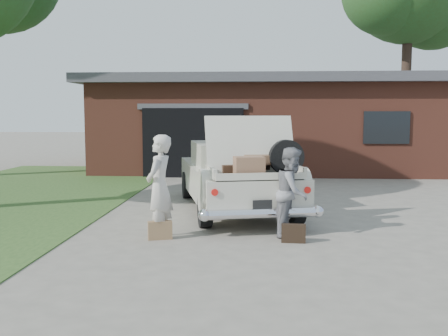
{
  "coord_description": "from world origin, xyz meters",
  "views": [
    {
      "loc": [
        0.63,
        -8.46,
        2.07
      ],
      "look_at": [
        0.0,
        0.6,
        1.1
      ],
      "focal_mm": 42.0,
      "sensor_mm": 36.0,
      "label": 1
    }
  ],
  "objects": [
    {
      "name": "house",
      "position": [
        0.98,
        11.47,
        1.67
      ],
      "size": [
        12.8,
        7.8,
        3.3
      ],
      "color": "brown",
      "rests_on": "ground"
    },
    {
      "name": "woman_right",
      "position": [
        1.17,
        0.22,
        0.75
      ],
      "size": [
        0.77,
        0.87,
        1.49
      ],
      "primitive_type": "imported",
      "rotation": [
        0.0,
        0.0,
        1.24
      ],
      "color": "gray",
      "rests_on": "ground"
    },
    {
      "name": "suitcase_left",
      "position": [
        -1.0,
        -0.17,
        0.15
      ],
      "size": [
        0.41,
        0.23,
        0.3
      ],
      "primitive_type": "cube",
      "rotation": [
        0.0,
        0.0,
        0.29
      ],
      "color": "#9A744E",
      "rests_on": "ground"
    },
    {
      "name": "sedan",
      "position": [
        0.1,
        2.54,
        0.73
      ],
      "size": [
        3.03,
        5.3,
        2.01
      ],
      "rotation": [
        0.0,
        0.0,
        0.24
      ],
      "color": "beige",
      "rests_on": "ground"
    },
    {
      "name": "woman_left",
      "position": [
        -1.02,
        -0.05,
        0.85
      ],
      "size": [
        0.52,
        0.69,
        1.71
      ],
      "primitive_type": "imported",
      "rotation": [
        0.0,
        0.0,
        -1.76
      ],
      "color": "beige",
      "rests_on": "ground"
    },
    {
      "name": "suitcase_right",
      "position": [
        1.17,
        -0.23,
        0.15
      ],
      "size": [
        0.39,
        0.15,
        0.3
      ],
      "primitive_type": "cube",
      "rotation": [
        0.0,
        0.0,
        -0.07
      ],
      "color": "black",
      "rests_on": "ground"
    },
    {
      "name": "ground",
      "position": [
        0.0,
        0.0,
        0.0
      ],
      "size": [
        90.0,
        90.0,
        0.0
      ],
      "primitive_type": "plane",
      "color": "gray",
      "rests_on": "ground"
    }
  ]
}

